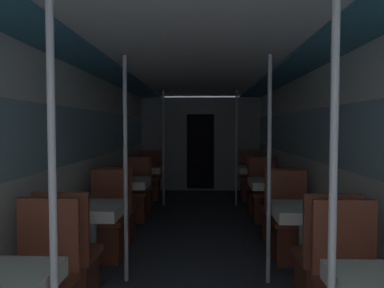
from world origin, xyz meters
The scene contains 28 objects.
wall_left centered at (-1.42, 3.71, 1.14)m, with size 0.05×10.23×2.19m.
wall_right centered at (1.42, 3.71, 1.14)m, with size 0.05×10.23×2.19m.
ceiling_panel centered at (0.00, 3.71, 2.23)m, with size 2.84×10.23×0.07m.
bulkhead_far centered at (0.00, 7.97, 1.09)m, with size 2.79×0.09×2.19m.
support_pole_left_0 centered at (-0.69, 0.99, 1.09)m, with size 0.04×0.04×2.19m.
dining_table_left_1 centered at (-1.04, 2.74, 0.63)m, with size 0.61×0.61×0.75m.
chair_left_near_1 centered at (-1.04, 2.16, 0.31)m, with size 0.44×0.44×1.00m.
chair_left_far_1 centered at (-1.04, 3.33, 0.31)m, with size 0.44×0.44×1.00m.
support_pole_left_1 centered at (-0.69, 2.74, 1.09)m, with size 0.04×0.04×2.19m.
dining_table_left_2 centered at (-1.04, 4.50, 0.63)m, with size 0.61×0.61×0.75m.
chair_left_near_2 centered at (-1.04, 3.91, 0.31)m, with size 0.44×0.44×1.00m.
chair_left_far_2 centered at (-1.04, 5.08, 0.31)m, with size 0.44×0.44×1.00m.
dining_table_left_3 centered at (-1.04, 6.25, 0.63)m, with size 0.61×0.61×0.75m.
chair_left_near_3 centered at (-1.04, 5.66, 0.31)m, with size 0.44×0.44×1.00m.
chair_left_far_3 centered at (-1.04, 6.83, 0.31)m, with size 0.44×0.44×1.00m.
support_pole_left_3 centered at (-0.69, 6.25, 1.09)m, with size 0.04×0.04×2.19m.
support_pole_right_0 centered at (0.69, 0.99, 1.09)m, with size 0.04×0.04×2.19m.
dining_table_right_1 centered at (1.04, 2.74, 0.63)m, with size 0.61×0.61×0.75m.
chair_right_near_1 centered at (1.04, 2.16, 0.31)m, with size 0.44×0.44×1.00m.
chair_right_far_1 centered at (1.04, 3.33, 0.31)m, with size 0.44×0.44×1.00m.
support_pole_right_1 centered at (0.69, 2.74, 1.09)m, with size 0.04×0.04×2.19m.
dining_table_right_2 centered at (1.04, 4.50, 0.63)m, with size 0.61×0.61×0.75m.
chair_right_near_2 centered at (1.04, 3.91, 0.31)m, with size 0.44×0.44×1.00m.
chair_right_far_2 centered at (1.04, 5.08, 0.31)m, with size 0.44×0.44×1.00m.
dining_table_right_3 centered at (1.04, 6.25, 0.63)m, with size 0.61×0.61×0.75m.
chair_right_near_3 centered at (1.04, 5.66, 0.31)m, with size 0.44×0.44×1.00m.
chair_right_far_3 centered at (1.04, 6.83, 0.31)m, with size 0.44×0.44×1.00m.
support_pole_right_3 centered at (0.69, 6.25, 1.09)m, with size 0.04×0.04×2.19m.
Camera 1 is at (0.06, -0.83, 1.51)m, focal length 35.00 mm.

